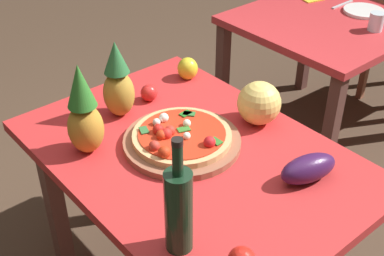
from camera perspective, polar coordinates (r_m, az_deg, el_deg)
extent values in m
cube|color=brown|center=(2.12, -14.57, -10.13)|extent=(0.06, 0.06, 0.68)
cube|color=brown|center=(2.42, 1.02, -2.38)|extent=(0.06, 0.06, 0.68)
cube|color=brown|center=(2.06, 15.08, -11.79)|extent=(0.06, 0.06, 0.68)
cube|color=red|center=(1.78, 0.01, -3.15)|extent=(1.21, 0.84, 0.04)
cube|color=brown|center=(3.00, 3.39, 5.53)|extent=(0.06, 0.06, 0.68)
cube|color=brown|center=(2.59, 15.05, -0.89)|extent=(0.06, 0.06, 0.68)
cube|color=brown|center=(3.52, 12.63, 9.30)|extent=(0.06, 0.06, 0.68)
cube|color=red|center=(2.89, 14.64, 11.24)|extent=(0.87, 0.87, 0.04)
cube|color=#965940|center=(3.56, 18.67, 6.09)|extent=(0.04, 0.04, 0.41)
cylinder|color=#965940|center=(1.79, -1.22, -1.57)|extent=(0.41, 0.41, 0.02)
cylinder|color=#E6A96C|center=(1.78, -1.23, -0.96)|extent=(0.35, 0.35, 0.02)
cylinder|color=red|center=(1.77, -1.23, -0.62)|extent=(0.31, 0.31, 0.00)
sphere|color=red|center=(1.75, -2.89, -0.65)|extent=(0.04, 0.04, 0.04)
sphere|color=red|center=(1.71, 1.97, -1.59)|extent=(0.04, 0.04, 0.04)
sphere|color=red|center=(1.77, -3.76, -0.19)|extent=(0.04, 0.04, 0.04)
sphere|color=red|center=(1.70, -4.20, -2.00)|extent=(0.04, 0.04, 0.04)
sphere|color=red|center=(1.74, -3.42, -0.80)|extent=(0.04, 0.04, 0.04)
sphere|color=red|center=(1.76, -2.48, -0.31)|extent=(0.04, 0.04, 0.04)
sphere|color=red|center=(1.66, -3.11, -2.72)|extent=(0.04, 0.04, 0.04)
cube|color=#3A7B2C|center=(1.78, -0.92, -0.14)|extent=(0.04, 0.05, 0.00)
cube|color=#317634|center=(1.87, -0.33, 1.61)|extent=(0.05, 0.05, 0.00)
cube|color=#237924|center=(1.87, -0.70, 1.63)|extent=(0.03, 0.05, 0.00)
cube|color=#31782A|center=(1.73, 2.66, -1.47)|extent=(0.04, 0.03, 0.00)
cube|color=#336E37|center=(1.79, -5.36, -0.23)|extent=(0.05, 0.04, 0.00)
sphere|color=white|center=(1.80, -0.58, 0.53)|extent=(0.03, 0.03, 0.03)
sphere|color=white|center=(1.83, -3.22, 1.11)|extent=(0.04, 0.04, 0.04)
sphere|color=silver|center=(1.81, -3.97, 0.65)|extent=(0.03, 0.03, 0.03)
sphere|color=white|center=(1.74, -0.60, -0.89)|extent=(0.03, 0.03, 0.03)
cylinder|color=black|center=(1.36, -1.50, -9.29)|extent=(0.08, 0.08, 0.25)
cylinder|color=black|center=(1.24, -1.61, -3.55)|extent=(0.03, 0.03, 0.09)
cylinder|color=black|center=(1.21, -1.65, -1.57)|extent=(0.03, 0.03, 0.02)
ellipsoid|color=#B28931|center=(1.94, -8.12, 3.81)|extent=(0.12, 0.12, 0.18)
cone|color=#296C37|center=(1.86, -8.50, 7.80)|extent=(0.09, 0.09, 0.12)
ellipsoid|color=#BD862C|center=(1.76, -11.71, -0.04)|extent=(0.12, 0.12, 0.18)
cone|color=#2B7527|center=(1.67, -12.36, 4.64)|extent=(0.10, 0.10, 0.15)
sphere|color=#EFCF69|center=(1.89, 7.47, 2.76)|extent=(0.16, 0.16, 0.16)
ellipsoid|color=yellow|center=(2.19, -0.49, 6.63)|extent=(0.09, 0.09, 0.10)
ellipsoid|color=#3B1847|center=(1.66, 12.80, -4.41)|extent=(0.14, 0.22, 0.09)
sphere|color=red|center=(2.04, -4.80, 3.92)|extent=(0.07, 0.07, 0.07)
cylinder|color=silver|center=(2.80, 19.80, 11.06)|extent=(0.07, 0.07, 0.09)
cylinder|color=white|center=(3.03, 18.56, 12.24)|extent=(0.22, 0.22, 0.02)
cube|color=silver|center=(3.10, 16.38, 13.03)|extent=(0.02, 0.18, 0.01)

